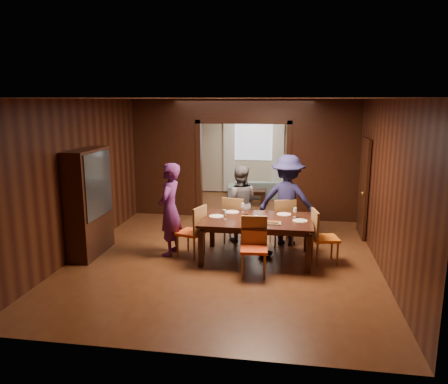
% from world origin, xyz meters
% --- Properties ---
extents(floor, '(9.00, 9.00, 0.00)m').
position_xyz_m(floor, '(0.00, 0.00, 0.00)').
color(floor, '#552B18').
rests_on(floor, ground).
extents(ceiling, '(5.50, 9.00, 0.02)m').
position_xyz_m(ceiling, '(0.00, 0.00, 2.90)').
color(ceiling, silver).
rests_on(ceiling, room_walls).
extents(room_walls, '(5.52, 9.01, 2.90)m').
position_xyz_m(room_walls, '(0.00, 1.89, 1.51)').
color(room_walls, black).
rests_on(room_walls, floor).
extents(person_purple, '(0.47, 0.67, 1.75)m').
position_xyz_m(person_purple, '(-1.04, -1.28, 0.87)').
color(person_purple, '#552162').
rests_on(person_purple, floor).
extents(person_grey, '(0.81, 0.65, 1.57)m').
position_xyz_m(person_grey, '(0.14, -0.25, 0.79)').
color(person_grey, '#505057').
rests_on(person_grey, floor).
extents(person_navy, '(1.29, 0.90, 1.82)m').
position_xyz_m(person_navy, '(1.12, -0.34, 0.91)').
color(person_navy, '#1B1B45').
rests_on(person_navy, floor).
extents(sofa, '(1.86, 0.86, 0.53)m').
position_xyz_m(sofa, '(0.22, 3.85, 0.26)').
color(sofa, '#82A5AB').
rests_on(sofa, floor).
extents(serving_bowl, '(0.30, 0.30, 0.07)m').
position_xyz_m(serving_bowl, '(0.74, -1.15, 0.80)').
color(serving_bowl, black).
rests_on(serving_bowl, dining_table).
extents(dining_table, '(2.01, 1.25, 0.76)m').
position_xyz_m(dining_table, '(0.58, -1.27, 0.38)').
color(dining_table, black).
rests_on(dining_table, floor).
extents(coffee_table, '(0.80, 0.50, 0.40)m').
position_xyz_m(coffee_table, '(0.09, 3.04, 0.20)').
color(coffee_table, black).
rests_on(coffee_table, floor).
extents(chair_left, '(0.56, 0.56, 0.97)m').
position_xyz_m(chair_left, '(-0.64, -1.32, 0.48)').
color(chair_left, '#DF4A14').
rests_on(chair_left, floor).
extents(chair_right, '(0.52, 0.52, 0.97)m').
position_xyz_m(chair_right, '(1.81, -1.28, 0.48)').
color(chair_right, orange).
rests_on(chair_right, floor).
extents(chair_far_l, '(0.51, 0.51, 0.97)m').
position_xyz_m(chair_far_l, '(0.08, -0.39, 0.48)').
color(chair_far_l, '#C64F12').
rests_on(chair_far_l, floor).
extents(chair_far_r, '(0.56, 0.56, 0.97)m').
position_xyz_m(chair_far_r, '(1.02, -0.38, 0.48)').
color(chair_far_r, red).
rests_on(chair_far_r, floor).
extents(chair_near, '(0.48, 0.48, 0.97)m').
position_xyz_m(chair_near, '(0.61, -2.05, 0.48)').
color(chair_near, red).
rests_on(chair_near, floor).
extents(hutch, '(0.40, 1.20, 2.00)m').
position_xyz_m(hutch, '(-2.53, -1.50, 1.00)').
color(hutch, black).
rests_on(hutch, floor).
extents(door_right, '(0.06, 0.90, 2.10)m').
position_xyz_m(door_right, '(2.70, 0.50, 1.05)').
color(door_right, black).
rests_on(door_right, floor).
extents(window_far, '(1.20, 0.03, 1.30)m').
position_xyz_m(window_far, '(0.00, 4.44, 1.70)').
color(window_far, silver).
rests_on(window_far, back_wall).
extents(curtain_left, '(0.35, 0.06, 2.40)m').
position_xyz_m(curtain_left, '(-0.75, 4.40, 1.25)').
color(curtain_left, white).
rests_on(curtain_left, back_wall).
extents(curtain_right, '(0.35, 0.06, 2.40)m').
position_xyz_m(curtain_right, '(0.75, 4.40, 1.25)').
color(curtain_right, white).
rests_on(curtain_right, back_wall).
extents(plate_left, '(0.27, 0.27, 0.01)m').
position_xyz_m(plate_left, '(-0.17, -1.23, 0.77)').
color(plate_left, white).
rests_on(plate_left, dining_table).
extents(plate_far_l, '(0.27, 0.27, 0.01)m').
position_xyz_m(plate_far_l, '(0.07, -0.88, 0.77)').
color(plate_far_l, white).
rests_on(plate_far_l, dining_table).
extents(plate_far_r, '(0.27, 0.27, 0.01)m').
position_xyz_m(plate_far_r, '(1.06, -0.89, 0.77)').
color(plate_far_r, white).
rests_on(plate_far_r, dining_table).
extents(plate_right, '(0.27, 0.27, 0.01)m').
position_xyz_m(plate_right, '(1.36, -1.30, 0.77)').
color(plate_right, silver).
rests_on(plate_right, dining_table).
extents(plate_near, '(0.27, 0.27, 0.01)m').
position_xyz_m(plate_near, '(0.58, -1.65, 0.77)').
color(plate_near, white).
rests_on(plate_near, dining_table).
extents(platter_a, '(0.30, 0.20, 0.04)m').
position_xyz_m(platter_a, '(0.50, -1.43, 0.78)').
color(platter_a, gray).
rests_on(platter_a, dining_table).
extents(platter_b, '(0.30, 0.20, 0.04)m').
position_xyz_m(platter_b, '(0.88, -1.53, 0.78)').
color(platter_b, gray).
rests_on(platter_b, dining_table).
extents(wineglass_left, '(0.08, 0.08, 0.18)m').
position_xyz_m(wineglass_left, '(0.01, -1.40, 0.85)').
color(wineglass_left, white).
rests_on(wineglass_left, dining_table).
extents(wineglass_far, '(0.08, 0.08, 0.18)m').
position_xyz_m(wineglass_far, '(0.28, -0.83, 0.85)').
color(wineglass_far, white).
rests_on(wineglass_far, dining_table).
extents(wineglass_right, '(0.08, 0.08, 0.18)m').
position_xyz_m(wineglass_right, '(1.27, -1.05, 0.85)').
color(wineglass_right, white).
rests_on(wineglass_right, dining_table).
extents(tumbler, '(0.07, 0.07, 0.14)m').
position_xyz_m(tumbler, '(0.60, -1.56, 0.83)').
color(tumbler, silver).
rests_on(tumbler, dining_table).
extents(condiment_jar, '(0.08, 0.08, 0.11)m').
position_xyz_m(condiment_jar, '(0.40, -1.31, 0.82)').
color(condiment_jar, '#4F2412').
rests_on(condiment_jar, dining_table).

